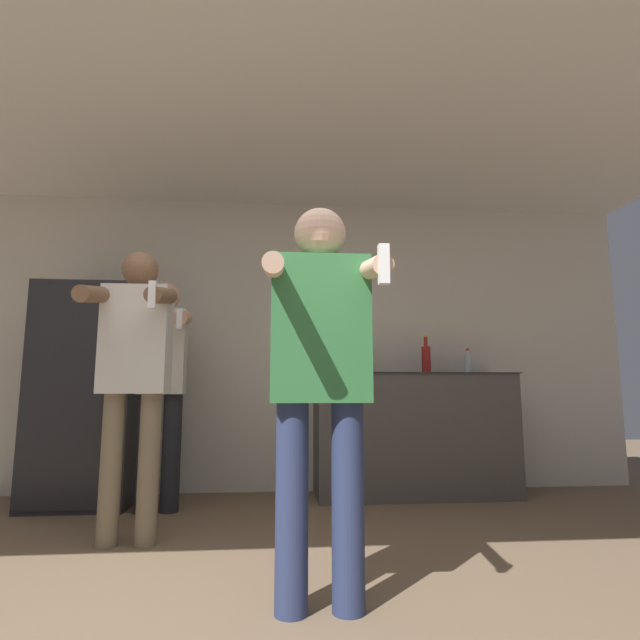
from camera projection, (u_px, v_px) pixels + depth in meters
wall_back at (242, 342)px, 4.40m from camera, size 7.00×0.06×2.55m
ceiling_slab at (232, 113)px, 3.14m from camera, size 7.00×3.41×0.05m
refrigerator at (92, 393)px, 3.86m from camera, size 0.74×0.74×1.65m
counter at (413, 434)px, 4.11m from camera, size 1.64×0.59×0.99m
bottle_brown_liquor at (468, 363)px, 4.29m from camera, size 0.07×0.07×0.22m
bottle_dark_rum at (426, 358)px, 4.26m from camera, size 0.08×0.08×0.34m
bottle_green_wine at (327, 363)px, 4.18m from camera, size 0.09×0.09×0.23m
bottle_amber_bourbon at (356, 361)px, 4.20m from camera, size 0.07×0.07×0.28m
person_woman_foreground at (320, 365)px, 2.02m from camera, size 0.46×0.51×1.61m
person_man_side at (135, 362)px, 2.85m from camera, size 0.45×0.52×1.66m
person_spectator_back at (162, 376)px, 3.61m from camera, size 0.42×0.46×1.65m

